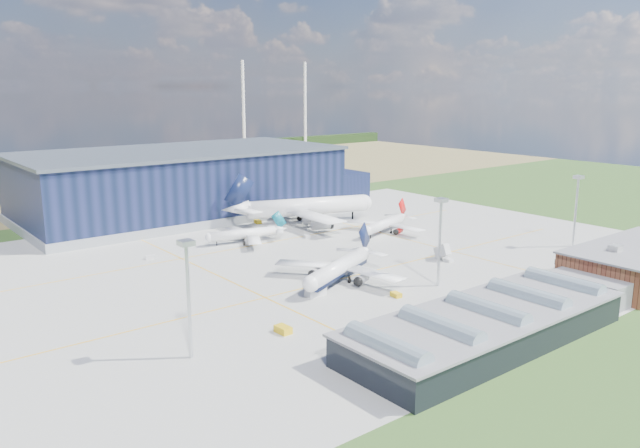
{
  "coord_description": "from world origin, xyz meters",
  "views": [
    {
      "loc": [
        -109.32,
        -131.1,
        50.3
      ],
      "look_at": [
        5.77,
        13.46,
        9.43
      ],
      "focal_mm": 35.0,
      "sensor_mm": 36.0,
      "label": 1
    }
  ],
  "objects_px": {
    "gse_tug_c": "(258,222)",
    "gse_cart_b": "(150,257)",
    "hangar": "(188,185)",
    "airliner_navy": "(338,260)",
    "airstair": "(442,254)",
    "airliner_widebody": "(307,198)",
    "gse_tug_b": "(396,295)",
    "gse_tug_a": "(283,330)",
    "ops_building": "(640,263)",
    "light_mast_center": "(440,228)",
    "car_b": "(552,283)",
    "car_a": "(469,312)",
    "airliner_regional": "(243,229)",
    "gse_van_a": "(316,291)",
    "light_mast_east": "(577,199)",
    "light_mast_west": "(188,280)",
    "gse_cart_a": "(307,236)",
    "airliner_red": "(384,219)"
  },
  "relations": [
    {
      "from": "gse_tug_c",
      "to": "gse_cart_b",
      "type": "relative_size",
      "value": 1.15
    },
    {
      "from": "hangar",
      "to": "airliner_navy",
      "type": "height_order",
      "value": "hangar"
    },
    {
      "from": "hangar",
      "to": "airstair",
      "type": "relative_size",
      "value": 27.64
    },
    {
      "from": "airliner_widebody",
      "to": "gse_tug_b",
      "type": "xyz_separation_m",
      "value": [
        -34.67,
        -81.02,
        -9.02
      ]
    },
    {
      "from": "gse_tug_a",
      "to": "gse_cart_b",
      "type": "distance_m",
      "value": 71.22
    },
    {
      "from": "ops_building",
      "to": "airliner_widebody",
      "type": "distance_m",
      "value": 114.41
    },
    {
      "from": "light_mast_center",
      "to": "car_b",
      "type": "bearing_deg",
      "value": -37.52
    },
    {
      "from": "ops_building",
      "to": "airliner_navy",
      "type": "relative_size",
      "value": 1.2
    },
    {
      "from": "car_a",
      "to": "airliner_regional",
      "type": "bearing_deg",
      "value": -14.12
    },
    {
      "from": "gse_van_a",
      "to": "airliner_navy",
      "type": "bearing_deg",
      "value": -69.78
    },
    {
      "from": "light_mast_east",
      "to": "gse_tug_a",
      "type": "height_order",
      "value": "light_mast_east"
    },
    {
      "from": "airliner_navy",
      "to": "car_a",
      "type": "relative_size",
      "value": 9.95
    },
    {
      "from": "light_mast_west",
      "to": "gse_tug_c",
      "type": "height_order",
      "value": "light_mast_west"
    },
    {
      "from": "hangar",
      "to": "gse_tug_a",
      "type": "distance_m",
      "value": 133.04
    },
    {
      "from": "airliner_navy",
      "to": "gse_tug_b",
      "type": "height_order",
      "value": "airliner_navy"
    },
    {
      "from": "gse_van_a",
      "to": "gse_cart_a",
      "type": "relative_size",
      "value": 1.99
    },
    {
      "from": "gse_van_a",
      "to": "car_b",
      "type": "relative_size",
      "value": 1.51
    },
    {
      "from": "car_a",
      "to": "hangar",
      "type": "bearing_deg",
      "value": -18.62
    },
    {
      "from": "gse_van_a",
      "to": "car_a",
      "type": "relative_size",
      "value": 1.38
    },
    {
      "from": "light_mast_west",
      "to": "airliner_widebody",
      "type": "bearing_deg",
      "value": 42.18
    },
    {
      "from": "airliner_red",
      "to": "light_mast_west",
      "type": "bearing_deg",
      "value": 9.28
    },
    {
      "from": "hangar",
      "to": "gse_cart_b",
      "type": "relative_size",
      "value": 52.9
    },
    {
      "from": "hangar",
      "to": "airliner_red",
      "type": "height_order",
      "value": "hangar"
    },
    {
      "from": "gse_van_a",
      "to": "gse_tug_c",
      "type": "distance_m",
      "value": 85.68
    },
    {
      "from": "airliner_navy",
      "to": "light_mast_center",
      "type": "bearing_deg",
      "value": 111.85
    },
    {
      "from": "gse_tug_c",
      "to": "car_a",
      "type": "height_order",
      "value": "gse_tug_c"
    },
    {
      "from": "light_mast_west",
      "to": "light_mast_east",
      "type": "bearing_deg",
      "value": 0.0
    },
    {
      "from": "airliner_widebody",
      "to": "car_a",
      "type": "xyz_separation_m",
      "value": [
        -30.28,
        -99.53,
        -8.95
      ]
    },
    {
      "from": "light_mast_center",
      "to": "airliner_red",
      "type": "height_order",
      "value": "light_mast_center"
    },
    {
      "from": "airliner_navy",
      "to": "car_a",
      "type": "bearing_deg",
      "value": 78.92
    },
    {
      "from": "ops_building",
      "to": "gse_tug_b",
      "type": "height_order",
      "value": "ops_building"
    },
    {
      "from": "car_b",
      "to": "gse_van_a",
      "type": "bearing_deg",
      "value": 53.3
    },
    {
      "from": "gse_cart_a",
      "to": "airliner_regional",
      "type": "bearing_deg",
      "value": 176.87
    },
    {
      "from": "gse_cart_a",
      "to": "car_b",
      "type": "bearing_deg",
      "value": -60.49
    },
    {
      "from": "gse_tug_c",
      "to": "car_b",
      "type": "bearing_deg",
      "value": -69.33
    },
    {
      "from": "ops_building",
      "to": "airstair",
      "type": "relative_size",
      "value": 8.77
    },
    {
      "from": "gse_cart_b",
      "to": "airstair",
      "type": "relative_size",
      "value": 0.52
    },
    {
      "from": "gse_tug_b",
      "to": "light_mast_center",
      "type": "bearing_deg",
      "value": 5.24
    },
    {
      "from": "ops_building",
      "to": "airliner_navy",
      "type": "distance_m",
      "value": 79.59
    },
    {
      "from": "airliner_navy",
      "to": "car_b",
      "type": "distance_m",
      "value": 55.53
    },
    {
      "from": "airstair",
      "to": "light_mast_center",
      "type": "bearing_deg",
      "value": -130.56
    },
    {
      "from": "light_mast_center",
      "to": "gse_cart_b",
      "type": "relative_size",
      "value": 8.39
    },
    {
      "from": "airstair",
      "to": "gse_cart_a",
      "type": "bearing_deg",
      "value": 118.65
    },
    {
      "from": "airliner_red",
      "to": "light_mast_east",
      "type": "bearing_deg",
      "value": 106.46
    },
    {
      "from": "airliner_regional",
      "to": "gse_van_a",
      "type": "height_order",
      "value": "airliner_regional"
    },
    {
      "from": "airliner_widebody",
      "to": "light_mast_west",
      "type": "bearing_deg",
      "value": -119.0
    },
    {
      "from": "airstair",
      "to": "ops_building",
      "type": "bearing_deg",
      "value": -49.86
    },
    {
      "from": "hangar",
      "to": "light_mast_center",
      "type": "height_order",
      "value": "hangar"
    },
    {
      "from": "hangar",
      "to": "gse_cart_b",
      "type": "distance_m",
      "value": 68.68
    },
    {
      "from": "car_b",
      "to": "light_mast_west",
      "type": "bearing_deg",
      "value": 73.07
    }
  ]
}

